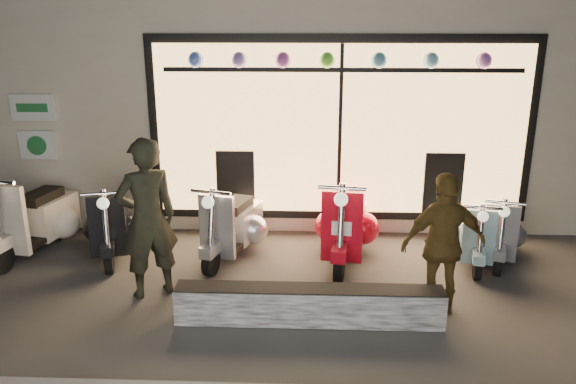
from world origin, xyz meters
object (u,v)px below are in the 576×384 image
man (147,219)px  scooter_red (346,223)px  scooter_silver (235,224)px  graffiti_barrier (309,305)px  woman (444,244)px

man → scooter_red: bearing=176.5°
scooter_silver → man: bearing=-106.7°
scooter_red → graffiti_barrier: bearing=-96.5°
scooter_red → woman: size_ratio=1.02×
scooter_silver → graffiti_barrier: bearing=-44.6°
graffiti_barrier → scooter_silver: scooter_silver is taller
scooter_silver → man: 1.57m
graffiti_barrier → woman: 1.56m
scooter_silver → man: man is taller
graffiti_barrier → scooter_silver: bearing=119.3°
graffiti_barrier → scooter_silver: size_ratio=1.92×
scooter_red → man: bearing=-143.3°
scooter_silver → woman: (2.43, -1.51, 0.37)m
scooter_red → woman: 1.80m
woman → man: bearing=-14.1°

